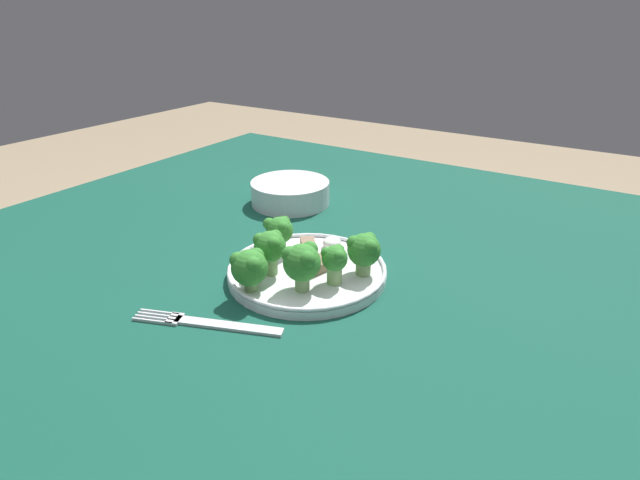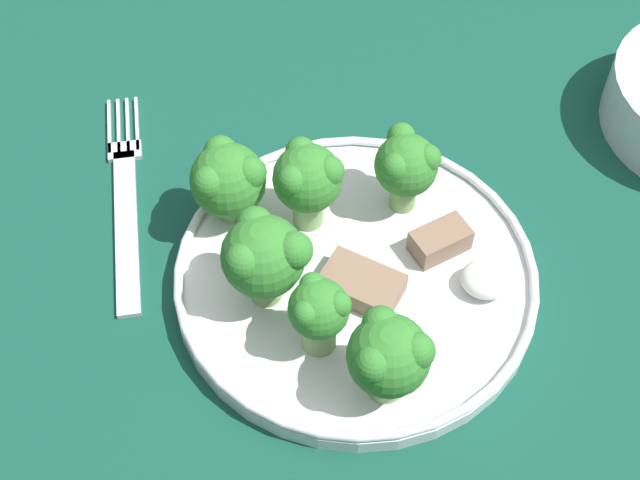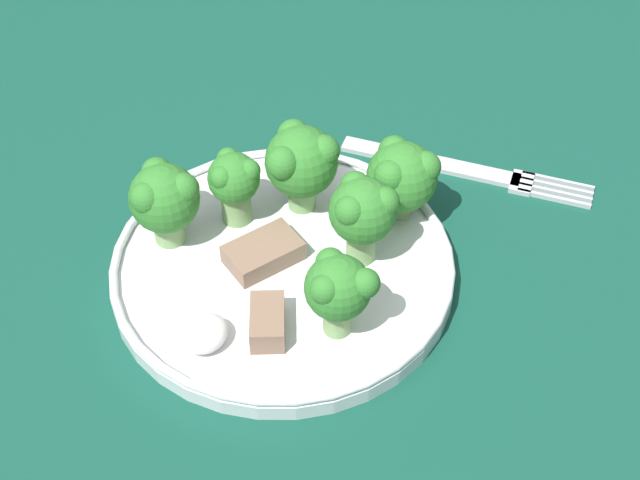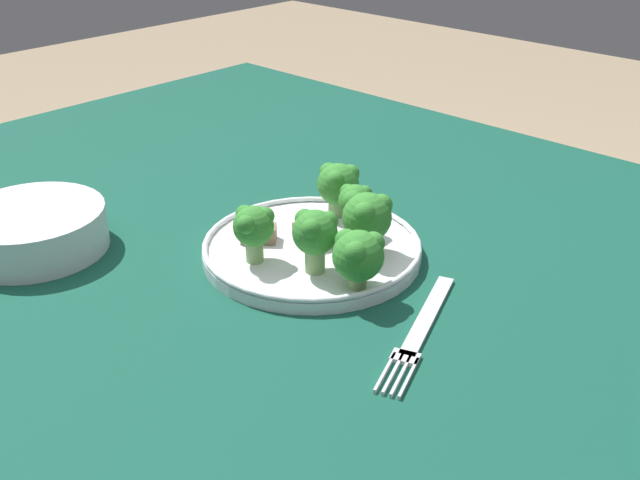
# 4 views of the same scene
# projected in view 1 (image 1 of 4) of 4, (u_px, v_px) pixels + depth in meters

# --- Properties ---
(table) EXTENTS (1.38, 1.15, 0.71)m
(table) POSITION_uv_depth(u_px,v_px,m) (254.00, 314.00, 0.78)
(table) COLOR #114738
(table) RESTS_ON ground_plane
(dinner_plate) EXTENTS (0.23, 0.23, 0.02)m
(dinner_plate) POSITION_uv_depth(u_px,v_px,m) (307.00, 271.00, 0.73)
(dinner_plate) COLOR white
(dinner_plate) RESTS_ON table
(fork) EXTENTS (0.09, 0.19, 0.00)m
(fork) POSITION_uv_depth(u_px,v_px,m) (209.00, 323.00, 0.62)
(fork) COLOR silver
(fork) RESTS_ON table
(cream_bowl) EXTENTS (0.16, 0.16, 0.05)m
(cream_bowl) POSITION_uv_depth(u_px,v_px,m) (290.00, 193.00, 0.99)
(cream_bowl) COLOR silver
(cream_bowl) RESTS_ON table
(broccoli_floret_near_rim_left) EXTENTS (0.05, 0.05, 0.07)m
(broccoli_floret_near_rim_left) POSITION_uv_depth(u_px,v_px,m) (302.00, 262.00, 0.66)
(broccoli_floret_near_rim_left) COLOR #7FA866
(broccoli_floret_near_rim_left) RESTS_ON dinner_plate
(broccoli_floret_center_left) EXTENTS (0.05, 0.04, 0.07)m
(broccoli_floret_center_left) POSITION_uv_depth(u_px,v_px,m) (270.00, 247.00, 0.70)
(broccoli_floret_center_left) COLOR #7FA866
(broccoli_floret_center_left) RESTS_ON dinner_plate
(broccoli_floret_back_left) EXTENTS (0.05, 0.05, 0.06)m
(broccoli_floret_back_left) POSITION_uv_depth(u_px,v_px,m) (364.00, 250.00, 0.70)
(broccoli_floret_back_left) COLOR #7FA866
(broccoli_floret_back_left) RESTS_ON dinner_plate
(broccoli_floret_front_left) EXTENTS (0.04, 0.04, 0.06)m
(broccoli_floret_front_left) POSITION_uv_depth(u_px,v_px,m) (280.00, 230.00, 0.76)
(broccoli_floret_front_left) COLOR #7FA866
(broccoli_floret_front_left) RESTS_ON dinner_plate
(broccoli_floret_center_back) EXTENTS (0.04, 0.04, 0.06)m
(broccoli_floret_center_back) POSITION_uv_depth(u_px,v_px,m) (335.00, 260.00, 0.68)
(broccoli_floret_center_back) COLOR #7FA866
(broccoli_floret_center_back) RESTS_ON dinner_plate
(broccoli_floret_mid_cluster) EXTENTS (0.05, 0.05, 0.06)m
(broccoli_floret_mid_cluster) POSITION_uv_depth(u_px,v_px,m) (249.00, 267.00, 0.66)
(broccoli_floret_mid_cluster) COLOR #7FA866
(broccoli_floret_mid_cluster) RESTS_ON dinner_plate
(meat_slice_front_slice) EXTENTS (0.06, 0.04, 0.01)m
(meat_slice_front_slice) POSITION_uv_depth(u_px,v_px,m) (316.00, 265.00, 0.72)
(meat_slice_front_slice) COLOR #846651
(meat_slice_front_slice) RESTS_ON dinner_plate
(meat_slice_middle_slice) EXTENTS (0.04, 0.04, 0.02)m
(meat_slice_middle_slice) POSITION_uv_depth(u_px,v_px,m) (308.00, 246.00, 0.78)
(meat_slice_middle_slice) COLOR #846651
(meat_slice_middle_slice) RESTS_ON dinner_plate
(sauce_dollop) EXTENTS (0.03, 0.03, 0.02)m
(sauce_dollop) POSITION_uv_depth(u_px,v_px,m) (332.00, 242.00, 0.79)
(sauce_dollop) COLOR white
(sauce_dollop) RESTS_ON dinner_plate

